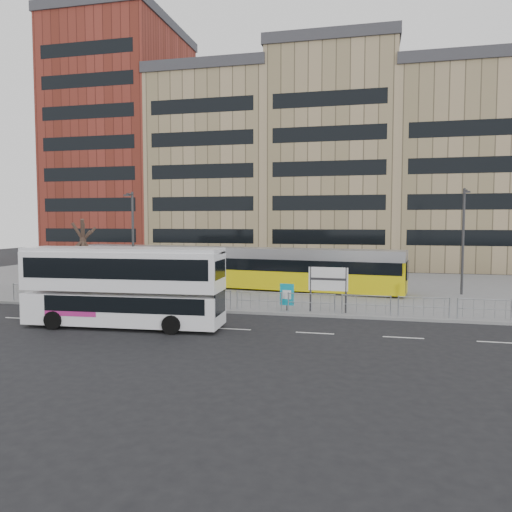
% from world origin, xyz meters
% --- Properties ---
extents(ground, '(120.00, 120.00, 0.00)m').
position_xyz_m(ground, '(0.00, 0.00, 0.00)').
color(ground, black).
rests_on(ground, ground).
extents(plaza, '(64.00, 24.00, 0.15)m').
position_xyz_m(plaza, '(0.00, 12.00, 0.07)').
color(plaza, slate).
rests_on(plaza, ground).
extents(kerb, '(64.00, 0.25, 0.17)m').
position_xyz_m(kerb, '(0.00, 0.05, 0.07)').
color(kerb, gray).
rests_on(kerb, ground).
extents(building_row, '(70.40, 18.40, 31.20)m').
position_xyz_m(building_row, '(1.55, 34.27, 12.91)').
color(building_row, maroon).
rests_on(building_row, ground).
extents(pedestrian_barrier, '(32.07, 0.07, 1.10)m').
position_xyz_m(pedestrian_barrier, '(2.00, 0.50, 0.98)').
color(pedestrian_barrier, '#979A9F').
rests_on(pedestrian_barrier, plaza).
extents(road_markings, '(62.00, 0.12, 0.01)m').
position_xyz_m(road_markings, '(1.00, -4.00, 0.01)').
color(road_markings, white).
rests_on(road_markings, ground).
extents(double_decker_bus, '(9.99, 2.91, 3.95)m').
position_xyz_m(double_decker_bus, '(-3.42, -4.73, 2.14)').
color(double_decker_bus, white).
rests_on(double_decker_bus, ground).
extents(tram, '(26.50, 6.07, 3.11)m').
position_xyz_m(tram, '(-2.18, 9.66, 1.71)').
color(tram, '#D4C20B').
rests_on(tram, plaza).
extents(station_sign, '(2.21, 0.22, 2.54)m').
position_xyz_m(station_sign, '(6.20, 0.80, 1.91)').
color(station_sign, '#2D2D30').
rests_on(station_sign, plaza).
extents(ad_panel, '(0.82, 0.17, 1.54)m').
position_xyz_m(ad_panel, '(3.87, 0.79, 1.05)').
color(ad_panel, '#2D2D30').
rests_on(ad_panel, plaza).
extents(pedestrian, '(0.49, 0.68, 1.72)m').
position_xyz_m(pedestrian, '(-2.68, 5.72, 1.01)').
color(pedestrian, black).
rests_on(pedestrian, plaza).
extents(traffic_light_west, '(0.18, 0.21, 3.10)m').
position_xyz_m(traffic_light_west, '(-9.18, 0.70, 2.12)').
color(traffic_light_west, '#2D2D30').
rests_on(traffic_light_west, plaza).
extents(lamp_post_west, '(0.45, 1.04, 7.30)m').
position_xyz_m(lamp_post_west, '(-8.97, 7.25, 4.17)').
color(lamp_post_west, '#2D2D30').
rests_on(lamp_post_west, plaza).
extents(lamp_post_east, '(0.45, 1.04, 7.38)m').
position_xyz_m(lamp_post_east, '(14.74, 9.71, 4.21)').
color(lamp_post_east, '#2D2D30').
rests_on(lamp_post_east, plaza).
extents(bare_tree, '(4.68, 4.68, 7.50)m').
position_xyz_m(bare_tree, '(-11.32, 4.36, 5.52)').
color(bare_tree, '#2E2119').
rests_on(bare_tree, plaza).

